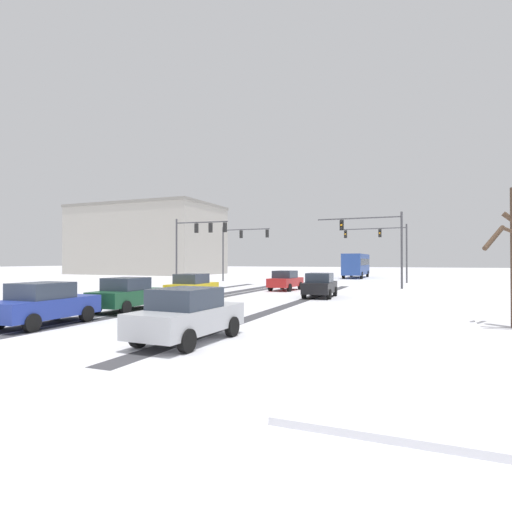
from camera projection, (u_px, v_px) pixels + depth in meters
ground_plane at (4, 341)px, 12.35m from camera, size 300.00×300.00×0.00m
wheel_track_left_lane at (213, 299)px, 26.02m from camera, size 0.70×31.94×0.01m
wheel_track_right_lane at (160, 296)px, 27.57m from camera, size 0.88×31.94×0.01m
wheel_track_center at (298, 302)px, 23.89m from camera, size 0.73×31.94×0.01m
wheel_track_oncoming at (199, 298)px, 26.42m from camera, size 1.08×31.94×0.01m
sidewalk_kerb_right at (419, 309)px, 20.03m from camera, size 4.00×31.94×0.12m
traffic_signal_far_right at (383, 241)px, 45.77m from camera, size 7.19×0.71×6.50m
traffic_signal_far_left at (239, 242)px, 47.90m from camera, size 6.10×0.46×6.50m
traffic_signal_near_left at (197, 236)px, 38.81m from camera, size 5.45×0.69×6.50m
traffic_signal_near_right at (376, 236)px, 34.34m from camera, size 7.16×0.38×6.50m
car_red_lead at (285, 280)px, 33.40m from camera, size 2.02×4.19×1.62m
car_black_second at (320, 285)px, 26.98m from camera, size 1.99×4.18×1.62m
car_yellow_cab_third at (192, 287)px, 25.39m from camera, size 1.96×4.16×1.62m
car_dark_green_fourth at (128, 294)px, 19.67m from camera, size 1.99×4.18×1.62m
car_blue_fifth at (44, 304)px, 15.24m from camera, size 1.95×4.16×1.62m
car_silver_sixth at (188, 315)px, 12.18m from camera, size 1.97×4.17×1.62m
bus_oncoming at (356, 264)px, 58.08m from camera, size 2.76×11.03×3.38m
office_building_far_left_block at (147, 240)px, 75.26m from camera, size 25.92×15.58×12.56m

